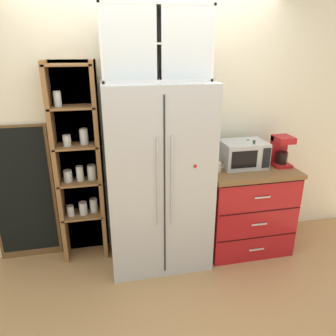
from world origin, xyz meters
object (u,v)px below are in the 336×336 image
at_px(mug_sage, 249,163).
at_px(mug_cream, 216,167).
at_px(refrigerator, 158,178).
at_px(microwave, 243,154).
at_px(coffee_maker, 281,150).
at_px(bottle_green, 253,156).
at_px(bottle_cobalt, 247,154).
at_px(chalkboard_menu, 23,195).

bearing_deg(mug_sage, mug_cream, -170.05).
distance_m(refrigerator, microwave, 0.90).
distance_m(refrigerator, coffee_maker, 1.29).
distance_m(refrigerator, bottle_green, 0.96).
distance_m(coffee_maker, bottle_cobalt, 0.34).
bearing_deg(coffee_maker, microwave, 173.82).
relative_size(coffee_maker, bottle_cobalt, 1.18).
distance_m(mug_cream, bottle_green, 0.38).
bearing_deg(chalkboard_menu, bottle_cobalt, -4.95).
distance_m(mug_cream, mug_sage, 0.38).
height_order(mug_cream, bottle_green, bottle_green).
height_order(bottle_cobalt, chalkboard_menu, chalkboard_menu).
height_order(coffee_maker, chalkboard_menu, chalkboard_menu).
relative_size(refrigerator, coffee_maker, 5.76).
height_order(refrigerator, mug_sage, refrigerator).
distance_m(bottle_cobalt, chalkboard_menu, 2.27).
distance_m(refrigerator, bottle_cobalt, 0.96).
bearing_deg(bottle_green, refrigerator, 178.63).
bearing_deg(bottle_green, coffee_maker, 8.57).
height_order(mug_sage, bottle_green, bottle_green).
xyz_separation_m(coffee_maker, bottle_cobalt, (-0.33, 0.08, -0.04)).
distance_m(coffee_maker, mug_sage, 0.35).
relative_size(mug_cream, bottle_cobalt, 0.47).
height_order(microwave, bottle_cobalt, bottle_cobalt).
bearing_deg(refrigerator, microwave, 4.44).
distance_m(microwave, chalkboard_menu, 2.21).
height_order(coffee_maker, bottle_cobalt, coffee_maker).
relative_size(mug_cream, mug_sage, 1.15).
bearing_deg(chalkboard_menu, mug_cream, -9.75).
xyz_separation_m(microwave, bottle_cobalt, (0.06, 0.04, -0.02)).
xyz_separation_m(microwave, mug_sage, (0.06, -0.02, -0.09)).
bearing_deg(bottle_green, mug_sage, 88.15).
bearing_deg(mug_sage, coffee_maker, -3.48).
distance_m(coffee_maker, mug_cream, 0.71).
distance_m(microwave, coffee_maker, 0.39).
bearing_deg(chalkboard_menu, coffee_maker, -6.13).
bearing_deg(mug_cream, microwave, 15.71).
xyz_separation_m(microwave, coffee_maker, (0.39, -0.04, 0.03)).
bearing_deg(bottle_cobalt, microwave, -145.95).
xyz_separation_m(refrigerator, mug_sage, (0.95, 0.05, 0.06)).
height_order(microwave, mug_sage, microwave).
relative_size(microwave, mug_cream, 3.54).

